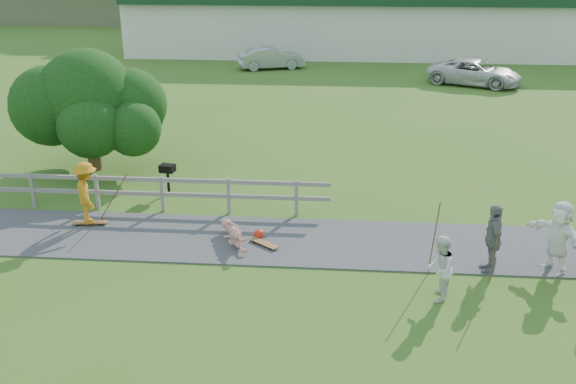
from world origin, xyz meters
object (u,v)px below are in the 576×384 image
spectator_b (493,239)px  car_silver (271,58)px  tree (91,123)px  car_white (475,73)px  bbq (168,179)px  spectator_d (558,237)px  skater_fallen (235,234)px  spectator_a (440,269)px  skater_rider (87,196)px

spectator_b → car_silver: bearing=-163.8°
spectator_b → tree: tree is taller
tree → car_white: bearing=44.8°
car_silver → bbq: size_ratio=4.27×
spectator_d → car_silver: (-9.83, 26.58, -0.22)m
spectator_d → tree: tree is taller
spectator_d → bbq: (-10.72, 4.34, -0.42)m
skater_fallen → tree: bearing=111.6°
tree → bbq: (3.22, -2.15, -1.19)m
spectator_d → bbq: 11.57m
car_white → spectator_b: bearing=-164.9°
tree → bbq: 4.05m
car_silver → bbq: car_silver is taller
spectator_a → bbq: 9.73m
car_silver → tree: bearing=149.2°
spectator_b → spectator_d: 1.58m
skater_fallen → car_silver: size_ratio=0.39×
car_white → bbq: car_white is taller
bbq → spectator_d: bearing=-11.9°
car_silver → spectator_a: bearing=174.4°
spectator_d → skater_rider: bearing=-126.9°
spectator_a → spectator_b: 2.05m
spectator_b → car_silver: spectator_b is taller
bbq → skater_fallen: bearing=-41.9°
spectator_d → bbq: size_ratio=1.86×
skater_fallen → spectator_a: spectator_a is taller
spectator_a → spectator_b: bearing=149.7°
car_silver → car_white: 12.70m
spectator_a → skater_fallen: bearing=-101.8°
spectator_b → skater_rider: bearing=-100.6°
skater_fallen → car_white: (10.21, 21.66, 0.41)m
skater_fallen → spectator_d: bearing=-31.0°
spectator_b → car_white: spectator_b is taller
skater_fallen → bbq: (-2.71, 3.48, 0.19)m
spectator_b → car_silver: 27.97m
skater_rider → car_silver: (2.48, 24.89, -0.20)m
spectator_a → car_silver: (-6.82, 28.18, -0.08)m
spectator_b → spectator_d: spectator_d is taller
spectator_a → tree: (-10.93, 8.08, 0.91)m
car_white → spectator_d: bearing=-161.0°
skater_fallen → car_white: size_ratio=0.32×
skater_fallen → spectator_d: size_ratio=0.89×
spectator_a → car_white: bearing=-177.9°
skater_fallen → spectator_b: bearing=-33.7°
spectator_a → tree: tree is taller
skater_fallen → spectator_b: size_ratio=0.93×
car_silver → car_white: (12.03, -4.07, 0.02)m
skater_rider → car_silver: bearing=-35.1°
car_silver → skater_fallen: bearing=164.8°
skater_fallen → spectator_b: spectator_b is taller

